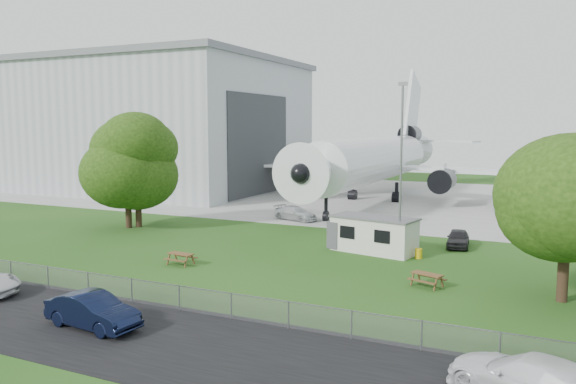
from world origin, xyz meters
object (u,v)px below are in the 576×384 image
at_px(hangar, 145,125).
at_px(picnic_east, 427,286).
at_px(site_cabin, 374,234).
at_px(picnic_west, 181,264).
at_px(car_centre_sedan, 93,311).
at_px(airliner, 377,158).

bearing_deg(hangar, picnic_east, -36.09).
xyz_separation_m(site_cabin, picnic_west, (-10.61, -9.01, -1.31)).
relative_size(picnic_west, picnic_east, 1.00).
distance_m(site_cabin, picnic_east, 9.09).
distance_m(hangar, picnic_west, 51.24).
xyz_separation_m(hangar, site_cabin, (44.04, -28.67, -8.09)).
height_order(picnic_west, picnic_east, same).
distance_m(hangar, car_centre_sedan, 62.01).
height_order(hangar, airliner, hangar).
height_order(airliner, picnic_west, airliner).
bearing_deg(picnic_west, site_cabin, 45.71).
relative_size(airliner, picnic_west, 26.52).
relative_size(hangar, picnic_east, 23.89).
bearing_deg(picnic_west, airliner, 91.50).
distance_m(airliner, picnic_east, 38.58).
xyz_separation_m(hangar, car_centre_sedan, (36.83, -49.14, -8.62)).
bearing_deg(picnic_east, airliner, 130.12).
xyz_separation_m(airliner, picnic_east, (13.35, -35.81, -5.27)).
bearing_deg(hangar, picnic_west, -48.42).
xyz_separation_m(hangar, picnic_west, (33.43, -37.68, -9.41)).
distance_m(picnic_west, picnic_east, 15.99).
distance_m(hangar, picnic_east, 61.75).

